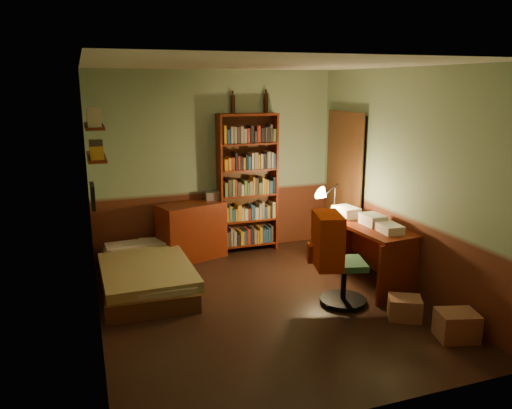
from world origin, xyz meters
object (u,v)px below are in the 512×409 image
object	(u,v)px
bookshelf	(248,184)
desk_lamp	(335,194)
mini_stereo	(213,195)
desk	(366,253)
office_chair	(345,258)
bed	(145,265)
cardboard_box_b	(405,308)
cardboard_box_a	(457,325)
dresser	(192,231)

from	to	relation	value
bookshelf	desk_lamp	bearing A→B (deg)	-51.22
mini_stereo	bookshelf	xyz separation A→B (m)	(0.51, -0.04, 0.14)
desk	office_chair	world-z (taller)	office_chair
bookshelf	mini_stereo	bearing A→B (deg)	177.06
bed	cardboard_box_b	bearing A→B (deg)	-34.04
bed	desk_lamp	distance (m)	2.56
desk_lamp	cardboard_box_b	distance (m)	1.81
office_chair	bed	bearing A→B (deg)	163.63
bookshelf	desk	bearing A→B (deg)	-56.64
desk	desk_lamp	distance (m)	0.85
mini_stereo	cardboard_box_b	bearing A→B (deg)	-61.02
bookshelf	desk	xyz separation A→B (m)	(1.00, -1.62, -0.63)
bed	mini_stereo	xyz separation A→B (m)	(1.10, 0.92, 0.59)
desk_lamp	cardboard_box_b	size ratio (longest dim) A/B	1.62
bookshelf	cardboard_box_a	size ratio (longest dim) A/B	5.43
mini_stereo	cardboard_box_a	distance (m)	3.67
bookshelf	cardboard_box_a	bearing A→B (deg)	-69.96
cardboard_box_b	bookshelf	bearing A→B (deg)	107.75
bookshelf	cardboard_box_a	distance (m)	3.48
bed	desk_lamp	xyz separation A→B (m)	(2.44, -0.21, 0.74)
mini_stereo	dresser	bearing A→B (deg)	-158.02
mini_stereo	cardboard_box_b	xyz separation A→B (m)	(1.36, -2.70, -0.74)
bookshelf	office_chair	xyz separation A→B (m)	(0.43, -2.11, -0.47)
bed	cardboard_box_b	distance (m)	3.04
office_chair	bookshelf	bearing A→B (deg)	116.19
desk_lamp	cardboard_box_a	size ratio (longest dim) A/B	1.45
dresser	office_chair	bearing A→B (deg)	-75.22
bed	desk	bearing A→B (deg)	-13.96
bed	mini_stereo	size ratio (longest dim) A/B	8.14
mini_stereo	bookshelf	size ratio (longest dim) A/B	0.11
dresser	cardboard_box_a	size ratio (longest dim) A/B	2.44
bed	bookshelf	distance (m)	1.98
cardboard_box_b	bed	bearing A→B (deg)	144.14
mini_stereo	office_chair	world-z (taller)	office_chair
desk	cardboard_box_b	xyz separation A→B (m)	(-0.15, -1.04, -0.26)
cardboard_box_a	dresser	bearing A→B (deg)	121.77
bookshelf	office_chair	bearing A→B (deg)	-77.06
cardboard_box_a	office_chair	bearing A→B (deg)	120.71
dresser	bookshelf	size ratio (longest dim) A/B	0.45
mini_stereo	bed	bearing A→B (deg)	-137.89
dresser	cardboard_box_b	xyz separation A→B (m)	(1.71, -2.57, -0.28)
mini_stereo	desk_lamp	distance (m)	1.76
mini_stereo	cardboard_box_b	distance (m)	3.11
bed	desk_lamp	bearing A→B (deg)	-3.12
dresser	office_chair	world-z (taller)	office_chair
bed	cardboard_box_a	size ratio (longest dim) A/B	4.97
bed	dresser	xyz separation A→B (m)	(0.75, 0.79, 0.13)
cardboard_box_a	cardboard_box_b	distance (m)	0.57
mini_stereo	cardboard_box_b	size ratio (longest dim) A/B	0.68
mini_stereo	cardboard_box_a	world-z (taller)	mini_stereo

